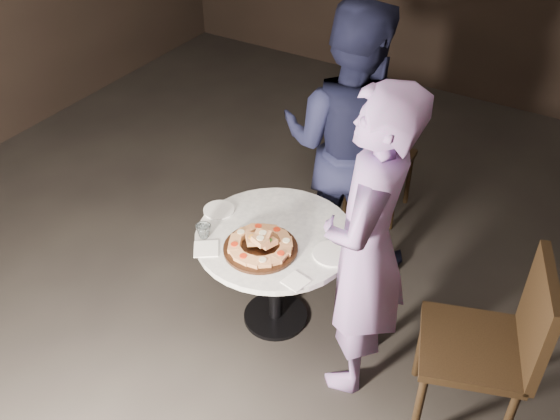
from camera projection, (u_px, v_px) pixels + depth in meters
name	position (u px, v px, depth m)	size (l,w,h in m)	color
floor	(259.00, 330.00, 3.63)	(7.00, 7.00, 0.00)	black
table	(275.00, 251.00, 3.39)	(0.98, 0.98, 0.64)	black
serving_board	(261.00, 248.00, 3.22)	(0.39, 0.39, 0.02)	black
focaccia_pile	(261.00, 243.00, 3.20)	(0.35, 0.34, 0.09)	#C17E4A
plate_left	(219.00, 210.00, 3.48)	(0.17, 0.17, 0.01)	white
plate_right	(332.00, 254.00, 3.19)	(0.20, 0.20, 0.01)	white
water_glass	(204.00, 231.00, 3.28)	(0.08, 0.08, 0.08)	silver
napkin_near	(206.00, 249.00, 3.22)	(0.13, 0.13, 0.01)	white
napkin_far	(296.00, 281.00, 3.03)	(0.11, 0.11, 0.01)	white
chair_far	(377.00, 157.00, 4.20)	(0.43, 0.45, 0.86)	black
chair_right	(498.00, 340.00, 2.83)	(0.61, 0.60, 1.00)	black
diner_navy	(348.00, 142.00, 3.65)	(0.84, 0.65, 1.72)	black
diner_teal	(366.00, 249.00, 2.91)	(0.62, 0.41, 1.70)	#7B629E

